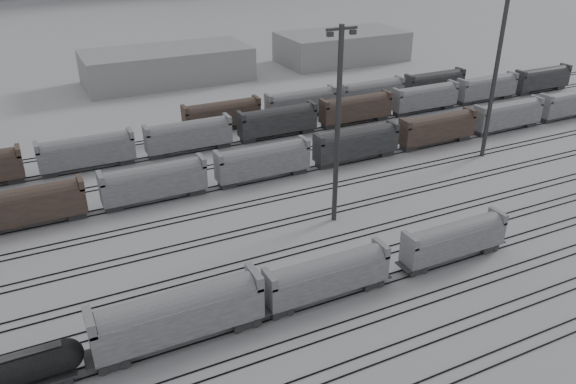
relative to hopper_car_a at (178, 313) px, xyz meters
name	(u,v)px	position (x,y,z in m)	size (l,w,h in m)	color
ground	(316,308)	(14.30, -1.00, -3.63)	(900.00, 900.00, 0.00)	#B3B3B8
tracks	(252,232)	(14.30, 16.50, -3.55)	(220.00, 71.50, 0.16)	black
hopper_car_a	(178,313)	(0.00, 0.00, 0.00)	(16.43, 3.26, 5.87)	black
hopper_car_b	(327,274)	(16.14, 0.00, -0.51)	(14.10, 2.80, 5.04)	black
hopper_car_c	(454,238)	(33.37, 0.00, -0.58)	(13.82, 2.74, 4.94)	black
light_mast_c	(338,124)	(25.72, 14.85, 10.13)	(4.15, 0.66, 25.95)	#333335
light_mast_d	(496,72)	(60.09, 23.18, 10.92)	(4.39, 0.70, 27.42)	#333335
bg_string_near	(263,163)	(22.30, 31.00, -0.83)	(151.00, 3.00, 5.60)	gray
bg_string_mid	(278,122)	(32.30, 47.00, -0.83)	(151.00, 3.00, 5.60)	black
bg_string_far	(337,99)	(49.80, 55.00, -0.83)	(66.00, 3.00, 5.60)	brown
warehouse_mid	(167,65)	(24.30, 94.00, 0.37)	(40.00, 18.00, 8.00)	gray
warehouse_right	(342,47)	(74.30, 94.00, 0.37)	(35.00, 18.00, 8.00)	gray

